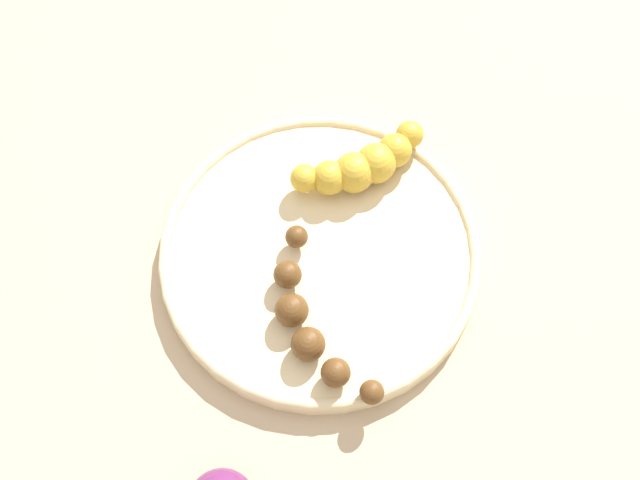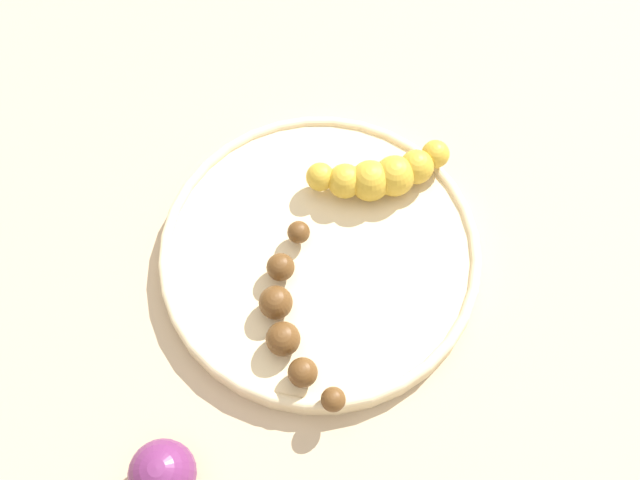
% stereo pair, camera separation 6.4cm
% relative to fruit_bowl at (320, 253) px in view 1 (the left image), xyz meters
% --- Properties ---
extents(ground_plane, '(2.40, 2.40, 0.00)m').
position_rel_fruit_bowl_xyz_m(ground_plane, '(0.00, 0.00, -0.01)').
color(ground_plane, tan).
extents(fruit_bowl, '(0.28, 0.28, 0.02)m').
position_rel_fruit_bowl_xyz_m(fruit_bowl, '(0.00, 0.00, 0.00)').
color(fruit_bowl, beige).
rests_on(fruit_bowl, ground_plane).
extents(banana_overripe, '(0.11, 0.13, 0.03)m').
position_rel_fruit_bowl_xyz_m(banana_overripe, '(0.01, -0.07, 0.02)').
color(banana_overripe, '#593819').
rests_on(banana_overripe, fruit_bowl).
extents(banana_spotted, '(0.11, 0.10, 0.04)m').
position_rel_fruit_bowl_xyz_m(banana_spotted, '(0.02, 0.08, 0.03)').
color(banana_spotted, gold).
rests_on(banana_spotted, fruit_bowl).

